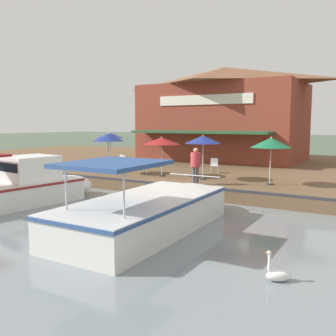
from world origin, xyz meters
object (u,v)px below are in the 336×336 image
cafe_chair_far_corner_seat (214,165)px  motorboat_nearest_quay (23,187)px  patio_umbrella_mid_patio_left (203,140)px  patio_umbrella_back_row (108,138)px  swan (278,274)px  person_near_entrance (196,161)px  cafe_chair_back_row_seat (145,165)px  motorboat_outer_channel (156,208)px  patio_umbrella_by_entrance (271,143)px  tree_behind_restaurant (212,112)px  cafe_chair_facing_river (122,160)px  patio_umbrella_near_quay_edge (162,141)px  patio_umbrella_far_corner (110,136)px  waterfront_restaurant (223,113)px

cafe_chair_far_corner_seat → motorboat_nearest_quay: bearing=-24.5°
patio_umbrella_mid_patio_left → patio_umbrella_back_row: patio_umbrella_back_row is taller
motorboat_nearest_quay → swan: motorboat_nearest_quay is taller
patio_umbrella_mid_patio_left → person_near_entrance: (1.68, 0.42, -0.97)m
cafe_chair_back_row_seat → swan: bearing=45.5°
person_near_entrance → motorboat_outer_channel: bearing=13.1°
patio_umbrella_by_entrance → tree_behind_restaurant: bearing=-146.8°
motorboat_outer_channel → tree_behind_restaurant: bearing=-160.7°
patio_umbrella_by_entrance → cafe_chair_facing_river: (-2.17, -10.52, -1.52)m
cafe_chair_far_corner_seat → motorboat_outer_channel: 10.22m
swan → motorboat_outer_channel: bearing=-117.4°
patio_umbrella_back_row → cafe_chair_far_corner_seat: size_ratio=2.75×
cafe_chair_facing_river → swan: 17.90m
patio_umbrella_mid_patio_left → cafe_chair_facing_river: bearing=-107.4°
patio_umbrella_near_quay_edge → cafe_chair_back_row_seat: (-0.58, -1.49, -1.47)m
patio_umbrella_far_corner → tree_behind_restaurant: (-12.04, 2.20, 1.83)m
patio_umbrella_near_quay_edge → cafe_chair_facing_river: bearing=-116.7°
motorboat_outer_channel → swan: size_ratio=11.49×
cafe_chair_far_corner_seat → cafe_chair_back_row_seat: bearing=-56.9°
swan → cafe_chair_facing_river: bearing=-131.5°
swan → tree_behind_restaurant: (-24.03, -12.23, 4.29)m
person_near_entrance → motorboat_outer_channel: motorboat_outer_channel is taller
motorboat_outer_channel → cafe_chair_far_corner_seat: bearing=-167.3°
cafe_chair_back_row_seat → motorboat_nearest_quay: 7.77m
cafe_chair_facing_river → swan: (11.86, 13.38, -0.85)m
motorboat_nearest_quay → swan: bearing=77.8°
tree_behind_restaurant → patio_umbrella_near_quay_edge: bearing=13.2°
patio_umbrella_near_quay_edge → motorboat_nearest_quay: patio_umbrella_near_quay_edge is taller
cafe_chair_far_corner_seat → motorboat_outer_channel: (9.96, 2.24, -0.39)m
patio_umbrella_near_quay_edge → patio_umbrella_far_corner: size_ratio=0.94×
cafe_chair_back_row_seat → patio_umbrella_by_entrance: bearing=86.5°
patio_umbrella_by_entrance → motorboat_nearest_quay: size_ratio=0.30×
patio_umbrella_far_corner → cafe_chair_back_row_seat: 4.79m
motorboat_outer_channel → tree_behind_restaurant: tree_behind_restaurant is taller
patio_umbrella_by_entrance → cafe_chair_facing_river: bearing=-101.7°
patio_umbrella_mid_patio_left → swan: patio_umbrella_mid_patio_left is taller
waterfront_restaurant → cafe_chair_facing_river: size_ratio=15.04×
patio_umbrella_back_row → person_near_entrance: bearing=80.9°
patio_umbrella_near_quay_edge → cafe_chair_far_corner_seat: bearing=145.5°
cafe_chair_far_corner_seat → person_near_entrance: (4.40, 0.94, 0.63)m
patio_umbrella_far_corner → patio_umbrella_back_row: patio_umbrella_back_row is taller
cafe_chair_facing_river → person_near_entrance: 8.40m
patio_umbrella_by_entrance → motorboat_outer_channel: patio_umbrella_by_entrance is taller
patio_umbrella_mid_patio_left → motorboat_outer_channel: patio_umbrella_mid_patio_left is taller
patio_umbrella_by_entrance → motorboat_nearest_quay: bearing=-49.9°
waterfront_restaurant → patio_umbrella_back_row: waterfront_restaurant is taller
patio_umbrella_by_entrance → patio_umbrella_far_corner: size_ratio=0.98×
patio_umbrella_mid_patio_left → patio_umbrella_near_quay_edge: 2.47m
patio_umbrella_by_entrance → cafe_chair_facing_river: 10.85m
patio_umbrella_back_row → cafe_chair_far_corner_seat: patio_umbrella_back_row is taller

